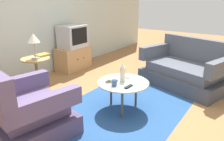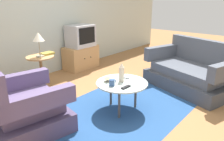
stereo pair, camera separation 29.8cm
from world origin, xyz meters
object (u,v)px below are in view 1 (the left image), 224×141
at_px(vase, 123,72).
at_px(book, 42,55).
at_px(armchair, 26,112).
at_px(tv_remote_dark, 129,87).
at_px(side_table, 36,69).
at_px(tv_stand, 73,58).
at_px(television, 73,36).
at_px(table_lamp, 34,39).
at_px(coffee_table, 123,84).
at_px(bowl, 109,80).
at_px(tv_remote_silver, 125,77).
at_px(couch, 186,70).
at_px(mug, 114,83).

xyz_separation_m(vase, book, (-0.21, 1.52, 0.08)).
xyz_separation_m(armchair, tv_remote_dark, (1.08, -0.78, 0.15)).
bearing_deg(side_table, tv_stand, 19.13).
relative_size(television, table_lamp, 1.41).
height_order(tv_remote_dark, book, book).
relative_size(armchair, coffee_table, 1.40).
bearing_deg(television, tv_stand, 90.00).
bearing_deg(bowl, tv_remote_dark, -93.16).
height_order(side_table, book, book).
bearing_deg(vase, coffee_table, -128.49).
relative_size(armchair, table_lamp, 2.53).
height_order(tv_stand, table_lamp, table_lamp).
height_order(coffee_table, tv_remote_silver, tv_remote_silver).
height_order(tv_stand, tv_remote_silver, tv_stand).
bearing_deg(couch, table_lamp, 60.75).
height_order(armchair, bowl, armchair).
bearing_deg(television, vase, -116.71).
height_order(bowl, book, book).
bearing_deg(book, side_table, -169.37).
bearing_deg(table_lamp, couch, -46.45).
relative_size(side_table, mug, 5.12).
relative_size(armchair, bowl, 8.68).
distance_m(armchair, tv_remote_dark, 1.34).
height_order(vase, book, vase).
relative_size(armchair, tv_remote_silver, 6.80).
bearing_deg(book, table_lamp, -162.58).
relative_size(side_table, television, 1.09).
height_order(tv_remote_dark, tv_remote_silver, same).
height_order(mug, bowl, mug).
bearing_deg(television, couch, -78.12).
xyz_separation_m(coffee_table, book, (-0.19, 1.55, 0.26)).
relative_size(armchair, television, 1.79).
xyz_separation_m(television, tv_remote_silver, (-0.83, -1.90, -0.32)).
height_order(armchair, table_lamp, table_lamp).
relative_size(coffee_table, table_lamp, 1.81).
xyz_separation_m(side_table, tv_remote_dark, (0.22, -1.69, -0.00)).
xyz_separation_m(armchair, table_lamp, (0.85, 0.89, 0.65)).
height_order(television, bowl, television).
bearing_deg(mug, armchair, 149.67).
relative_size(coffee_table, vase, 2.70).
height_order(coffee_table, bowl, bowl).
height_order(coffee_table, vase, vase).
distance_m(side_table, table_lamp, 0.50).
bearing_deg(tv_stand, tv_remote_dark, -117.60).
distance_m(couch, tv_stand, 2.51).
distance_m(coffee_table, tv_stand, 2.24).
height_order(tv_stand, mug, mug).
xyz_separation_m(vase, tv_remote_dark, (-0.15, -0.19, -0.12)).
distance_m(couch, table_lamp, 2.80).
xyz_separation_m(television, mug, (-1.19, -1.95, -0.28)).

